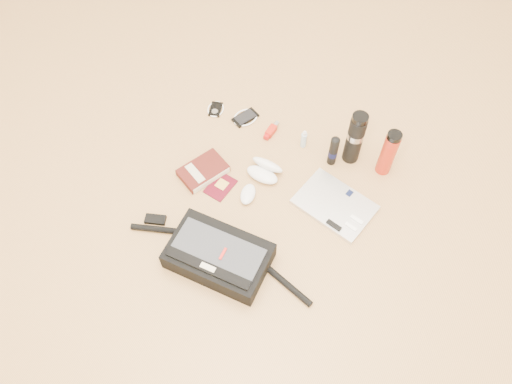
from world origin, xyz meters
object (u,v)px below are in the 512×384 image
(messenger_bag, at_px, (218,256))
(book, at_px, (203,171))
(thermos_black, at_px, (355,138))
(laptop, at_px, (335,205))
(thermos_red, at_px, (388,153))

(messenger_bag, bearing_deg, book, 126.29)
(messenger_bag, bearing_deg, thermos_black, 66.59)
(laptop, height_order, thermos_black, thermos_black)
(book, bearing_deg, messenger_bag, -26.47)
(laptop, relative_size, thermos_black, 1.26)
(book, bearing_deg, thermos_black, 59.66)
(thermos_black, bearing_deg, messenger_bag, -110.86)
(laptop, bearing_deg, thermos_black, 110.01)
(laptop, xyz_separation_m, thermos_black, (-0.04, 0.27, 0.13))
(laptop, xyz_separation_m, book, (-0.59, -0.11, 0.01))
(messenger_bag, xyz_separation_m, laptop, (0.32, 0.45, -0.04))
(book, bearing_deg, laptop, 35.41)
(book, height_order, thermos_red, thermos_red)
(laptop, distance_m, thermos_black, 0.31)
(thermos_black, distance_m, thermos_red, 0.16)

